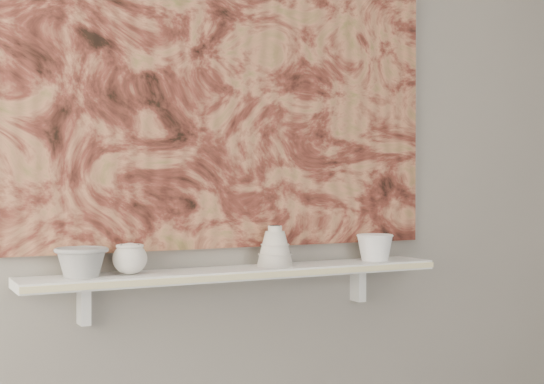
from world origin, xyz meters
TOP-DOWN VIEW (x-y plane):
  - wall_back at (0.00, 1.60)m, footprint 3.60×0.00m
  - shelf at (0.00, 1.51)m, footprint 1.40×0.18m
  - shelf_stripe at (0.00, 1.41)m, footprint 1.40×0.01m
  - bracket_left at (-0.49, 1.57)m, footprint 0.03×0.06m
  - bracket_right at (0.49, 1.57)m, footprint 0.03×0.06m
  - painting at (0.00, 1.59)m, footprint 1.50×0.02m
  - house_motif at (0.45, 1.57)m, footprint 0.09×0.00m
  - bowl_grey at (-0.51, 1.51)m, footprint 0.19×0.19m
  - cup_cream at (-0.37, 1.51)m, footprint 0.11×0.11m
  - bell_vessel at (0.12, 1.51)m, footprint 0.16×0.16m
  - bowl_white at (0.52, 1.51)m, footprint 0.13×0.13m

SIDE VIEW (x-z plane):
  - bracket_left at x=-0.49m, z-range 0.78..0.90m
  - bracket_right at x=0.49m, z-range 0.78..0.90m
  - shelf at x=0.00m, z-range 0.90..0.93m
  - shelf_stripe at x=0.00m, z-range 0.91..0.92m
  - bowl_grey at x=-0.51m, z-range 0.93..1.02m
  - cup_cream at x=-0.37m, z-range 0.93..1.02m
  - bowl_white at x=0.52m, z-range 0.93..1.02m
  - bell_vessel at x=0.12m, z-range 0.93..1.06m
  - house_motif at x=0.45m, z-range 1.19..1.27m
  - wall_back at x=0.00m, z-range -0.45..3.15m
  - painting at x=0.00m, z-range 0.99..2.09m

